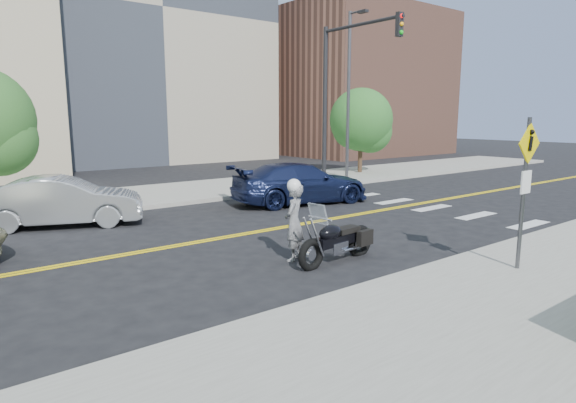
% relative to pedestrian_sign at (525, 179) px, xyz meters
% --- Properties ---
extents(ground_plane, '(120.00, 120.00, 0.00)m').
position_rel_pedestrian_sign_xyz_m(ground_plane, '(-4.20, 6.31, -1.96)').
color(ground_plane, black).
rests_on(ground_plane, ground).
extents(sidewalk_near, '(60.00, 5.00, 0.15)m').
position_rel_pedestrian_sign_xyz_m(sidewalk_near, '(-4.20, -1.19, -1.89)').
color(sidewalk_near, '#9E9B91').
rests_on(sidewalk_near, ground_plane).
extents(sidewalk_far, '(60.00, 5.00, 0.15)m').
position_rel_pedestrian_sign_xyz_m(sidewalk_far, '(-4.20, 13.81, -1.89)').
color(sidewalk_far, '#9E9B91').
rests_on(sidewalk_far, ground_plane).
extents(building_mid, '(18.00, 14.00, 20.00)m').
position_rel_pedestrian_sign_xyz_m(building_mid, '(3.80, 32.31, 8.04)').
color(building_mid, '#A39984').
rests_on(building_mid, ground_plane).
extents(building_right, '(14.00, 12.00, 12.00)m').
position_rel_pedestrian_sign_xyz_m(building_right, '(21.80, 26.31, 4.04)').
color(building_right, '#8C5947').
rests_on(building_right, ground_plane).
extents(lamp_post, '(0.16, 0.16, 8.00)m').
position_rel_pedestrian_sign_xyz_m(lamp_post, '(7.80, 12.81, 2.19)').
color(lamp_post, '#4C4C51').
rests_on(lamp_post, sidewalk_far).
extents(traffic_light, '(0.28, 4.50, 7.00)m').
position_rel_pedestrian_sign_xyz_m(traffic_light, '(5.80, 11.39, 2.71)').
color(traffic_light, black).
rests_on(traffic_light, sidewalk_far).
extents(pedestrian_sign, '(0.78, 0.08, 3.00)m').
position_rel_pedestrian_sign_xyz_m(pedestrian_sign, '(0.00, 0.00, 0.00)').
color(pedestrian_sign, '#4C4C51').
rests_on(pedestrian_sign, sidewalk_near).
extents(motorcyclist, '(0.75, 0.69, 1.83)m').
position_rel_pedestrian_sign_xyz_m(motorcyclist, '(-2.92, 3.58, -1.05)').
color(motorcyclist, '#B9B8BD').
rests_on(motorcyclist, ground).
extents(motorcycle, '(2.33, 0.93, 1.38)m').
position_rel_pedestrian_sign_xyz_m(motorcycle, '(-2.22, 2.92, -1.27)').
color(motorcycle, black).
rests_on(motorcycle, ground).
extents(parked_car_silver, '(4.69, 3.06, 1.46)m').
position_rel_pedestrian_sign_xyz_m(parked_car_silver, '(-6.13, 10.40, -1.23)').
color(parked_car_silver, '#A1A5A9').
rests_on(parked_car_silver, ground).
extents(parked_car_blue, '(5.50, 3.10, 1.50)m').
position_rel_pedestrian_sign_xyz_m(parked_car_blue, '(1.77, 9.11, -1.21)').
color(parked_car_blue, '#18214A').
rests_on(parked_car_blue, ground).
extents(tree_far_b, '(3.42, 3.42, 4.73)m').
position_rel_pedestrian_sign_xyz_m(tree_far_b, '(10.04, 14.06, 1.05)').
color(tree_far_b, '#382619').
rests_on(tree_far_b, ground).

